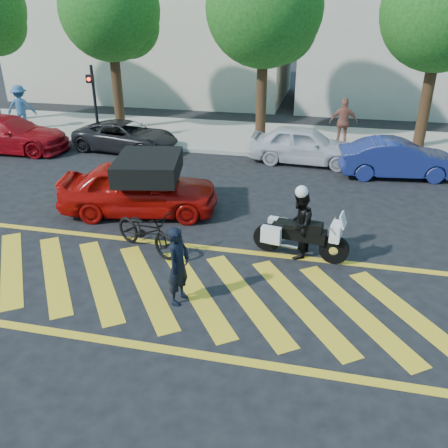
% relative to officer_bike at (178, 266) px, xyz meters
% --- Properties ---
extents(ground, '(90.00, 90.00, 0.00)m').
position_rel_officer_bike_xyz_m(ground, '(-0.29, 0.41, -0.83)').
color(ground, black).
rests_on(ground, ground).
extents(sidewalk, '(60.00, 5.00, 0.15)m').
position_rel_officer_bike_xyz_m(sidewalk, '(-0.29, 12.41, -0.75)').
color(sidewalk, '#9E998E').
rests_on(sidewalk, ground).
extents(crosswalk, '(12.33, 4.00, 0.01)m').
position_rel_officer_bike_xyz_m(crosswalk, '(-0.33, 0.41, -0.83)').
color(crosswalk, yellow).
rests_on(crosswalk, ground).
extents(building_left, '(16.00, 8.00, 10.00)m').
position_rel_officer_bike_xyz_m(building_left, '(-8.29, 21.41, 4.17)').
color(building_left, beige).
rests_on(building_left, ground).
extents(tree_left, '(4.20, 4.20, 7.26)m').
position_rel_officer_bike_xyz_m(tree_left, '(-6.66, 12.48, 4.17)').
color(tree_left, black).
rests_on(tree_left, ground).
extents(tree_center, '(4.60, 4.60, 7.56)m').
position_rel_officer_bike_xyz_m(tree_center, '(-0.16, 12.48, 4.27)').
color(tree_center, black).
rests_on(tree_center, ground).
extents(tree_right, '(4.40, 4.40, 7.41)m').
position_rel_officer_bike_xyz_m(tree_right, '(6.34, 12.48, 4.22)').
color(tree_right, black).
rests_on(tree_right, ground).
extents(signal_pole, '(0.28, 0.43, 3.20)m').
position_rel_officer_bike_xyz_m(signal_pole, '(-6.79, 10.15, 1.09)').
color(signal_pole, black).
rests_on(signal_pole, ground).
extents(officer_bike, '(0.52, 0.68, 1.66)m').
position_rel_officer_bike_xyz_m(officer_bike, '(0.00, 0.00, 0.00)').
color(officer_bike, black).
rests_on(officer_bike, ground).
extents(bicycle, '(2.13, 1.56, 1.07)m').
position_rel_officer_bike_xyz_m(bicycle, '(-1.43, 1.87, -0.30)').
color(bicycle, black).
rests_on(bicycle, ground).
extents(police_motorcycle, '(2.29, 0.88, 1.01)m').
position_rel_officer_bike_xyz_m(police_motorcycle, '(2.19, 2.42, -0.28)').
color(police_motorcycle, black).
rests_on(police_motorcycle, ground).
extents(officer_moto, '(0.76, 0.90, 1.66)m').
position_rel_officer_bike_xyz_m(officer_moto, '(2.17, 2.41, -0.00)').
color(officer_moto, black).
rests_on(officer_moto, ground).
extents(red_convertible, '(4.67, 2.60, 1.50)m').
position_rel_officer_bike_xyz_m(red_convertible, '(-2.44, 3.96, -0.08)').
color(red_convertible, '#AC0B07').
rests_on(red_convertible, ground).
extents(parked_left, '(4.92, 2.27, 1.39)m').
position_rel_officer_bike_xyz_m(parked_left, '(-9.84, 8.52, -0.13)').
color(parked_left, '#A20912').
rests_on(parked_left, ground).
extents(parked_mid_left, '(4.41, 2.45, 1.17)m').
position_rel_officer_bike_xyz_m(parked_mid_left, '(-5.29, 9.61, -0.25)').
color(parked_mid_left, black).
rests_on(parked_mid_left, ground).
extents(parked_mid_right, '(4.13, 1.86, 1.38)m').
position_rel_officer_bike_xyz_m(parked_mid_right, '(1.77, 9.61, -0.14)').
color(parked_mid_right, silver).
rests_on(parked_mid_right, ground).
extents(parked_right, '(4.05, 1.85, 1.29)m').
position_rel_officer_bike_xyz_m(parked_right, '(5.01, 8.78, -0.19)').
color(parked_right, navy).
rests_on(parked_right, ground).
extents(pedestrian_left, '(1.42, 1.08, 1.95)m').
position_rel_officer_bike_xyz_m(pedestrian_left, '(-11.06, 11.31, 0.30)').
color(pedestrian_left, '#34618F').
rests_on(pedestrian_left, sidewalk).
extents(pedestrian_right, '(1.15, 0.55, 1.90)m').
position_rel_officer_bike_xyz_m(pedestrian_right, '(3.15, 11.72, 0.27)').
color(pedestrian_right, '#9D5947').
rests_on(pedestrian_right, sidewalk).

